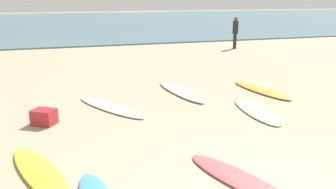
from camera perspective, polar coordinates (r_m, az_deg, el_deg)
name	(u,v)px	position (r m, az deg, el deg)	size (l,w,h in m)	color
ocean_water	(82,21)	(39.10, -13.89, 11.61)	(120.00, 40.00, 0.08)	slate
surfboard_0	(180,91)	(9.72, 2.02, 0.50)	(0.49, 2.47, 0.09)	white
surfboard_1	(261,90)	(10.25, 15.05, 0.73)	(0.55, 2.29, 0.07)	orange
surfboard_2	(239,179)	(5.35, 11.58, -13.41)	(0.50, 1.97, 0.06)	#D65155
surfboard_3	(110,107)	(8.52, -9.52, -2.02)	(0.50, 2.41, 0.06)	silver
surfboard_4	(40,172)	(5.74, -20.34, -11.91)	(0.49, 2.17, 0.07)	yellow
surfboard_6	(256,111)	(8.38, 14.28, -2.62)	(0.59, 2.05, 0.06)	beige
beachgoer_near	(235,31)	(18.34, 11.00, 10.18)	(0.39, 0.39, 1.62)	black
beach_cooler	(44,117)	(7.77, -19.70, -3.50)	(0.46, 0.35, 0.33)	#B2282D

